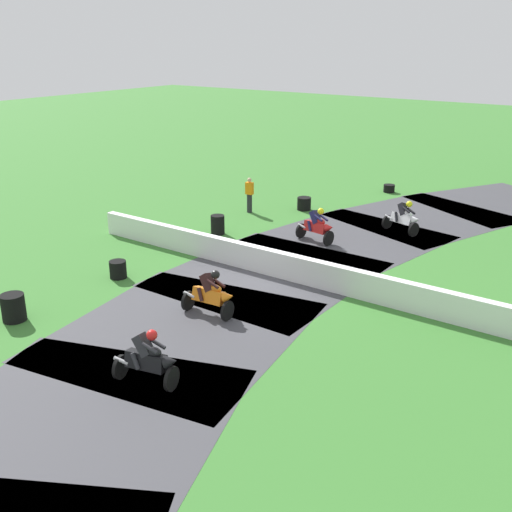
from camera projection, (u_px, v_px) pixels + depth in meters
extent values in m
plane|color=#38752D|center=(269.00, 274.00, 21.14)|extent=(120.00, 120.00, 0.00)
cube|color=#3D3D42|center=(498.00, 203.00, 30.05)|extent=(8.82, 9.14, 0.01)
cube|color=#3D3D42|center=(423.00, 217.00, 27.70)|extent=(8.18, 8.68, 0.01)
cube|color=#3D3D42|center=(348.00, 239.00, 24.70)|extent=(7.31, 7.98, 0.01)
cube|color=#3D3D42|center=(269.00, 274.00, 21.14)|extent=(6.23, 7.05, 0.01)
cube|color=#3D3D42|center=(180.00, 330.00, 17.11)|extent=(7.23, 7.91, 0.01)
cube|color=#3D3D42|center=(67.00, 432.00, 12.73)|extent=(8.12, 8.63, 0.01)
cube|color=white|center=(398.00, 294.00, 18.40)|extent=(25.41, 0.46, 0.90)
cylinder|color=black|center=(414.00, 230.00, 24.96)|extent=(0.30, 0.75, 0.76)
cylinder|color=black|center=(387.00, 222.00, 26.00)|extent=(0.30, 0.75, 0.76)
cube|color=silver|center=(402.00, 219.00, 25.44)|extent=(1.07, 0.66, 0.47)
ellipsoid|color=silver|center=(407.00, 214.00, 25.27)|extent=(0.52, 0.45, 0.32)
cone|color=silver|center=(416.00, 220.00, 24.92)|extent=(0.44, 0.46, 0.48)
cylinder|color=#B2B2B7|center=(389.00, 217.00, 25.82)|extent=(0.42, 0.24, 0.18)
cube|color=black|center=(403.00, 210.00, 25.44)|extent=(0.53, 0.50, 0.63)
sphere|color=yellow|center=(409.00, 204.00, 25.24)|extent=(0.26, 0.26, 0.26)
cylinder|color=black|center=(411.00, 211.00, 25.35)|extent=(0.43, 0.26, 0.24)
cylinder|color=black|center=(406.00, 210.00, 25.11)|extent=(0.43, 0.26, 0.24)
cylinder|color=black|center=(401.00, 218.00, 25.69)|extent=(0.26, 0.27, 0.42)
cylinder|color=black|center=(396.00, 217.00, 25.45)|extent=(0.26, 0.27, 0.42)
cylinder|color=black|center=(329.00, 238.00, 23.89)|extent=(0.19, 0.70, 0.69)
cylinder|color=black|center=(301.00, 231.00, 24.81)|extent=(0.19, 0.70, 0.69)
cube|color=red|center=(316.00, 227.00, 24.29)|extent=(1.04, 0.49, 0.44)
ellipsoid|color=red|center=(320.00, 222.00, 24.11)|extent=(0.48, 0.38, 0.28)
cone|color=red|center=(330.00, 228.00, 23.82)|extent=(0.43, 0.40, 0.45)
cylinder|color=#B2B2B7|center=(302.00, 226.00, 24.61)|extent=(0.42, 0.17, 0.17)
cube|color=#1E1E4C|center=(315.00, 217.00, 24.26)|extent=(0.53, 0.42, 0.61)
sphere|color=yellow|center=(321.00, 211.00, 24.05)|extent=(0.26, 0.26, 0.26)
cylinder|color=#1E1E4C|center=(324.00, 218.00, 24.20)|extent=(0.43, 0.18, 0.24)
cylinder|color=#1E1E4C|center=(318.00, 218.00, 23.94)|extent=(0.43, 0.18, 0.24)
cylinder|color=#1E1E4C|center=(315.00, 225.00, 24.53)|extent=(0.27, 0.20, 0.42)
cylinder|color=#1E1E4C|center=(309.00, 226.00, 24.27)|extent=(0.27, 0.20, 0.42)
cylinder|color=black|center=(227.00, 311.00, 17.64)|extent=(0.15, 0.74, 0.74)
cylinder|color=black|center=(188.00, 301.00, 18.31)|extent=(0.15, 0.74, 0.74)
cube|color=orange|center=(209.00, 296.00, 17.94)|extent=(1.03, 0.46, 0.46)
ellipsoid|color=orange|center=(215.00, 288.00, 17.82)|extent=(0.47, 0.37, 0.30)
cone|color=orange|center=(229.00, 297.00, 17.60)|extent=(0.42, 0.43, 0.47)
cylinder|color=#B2B2B7|center=(189.00, 295.00, 18.13)|extent=(0.41, 0.13, 0.18)
cube|color=#331919|center=(208.00, 283.00, 17.93)|extent=(0.52, 0.43, 0.62)
sphere|color=black|center=(215.00, 275.00, 17.79)|extent=(0.26, 0.26, 0.26)
cylinder|color=#331919|center=(219.00, 283.00, 17.95)|extent=(0.43, 0.12, 0.24)
cylinder|color=#331919|center=(213.00, 284.00, 17.64)|extent=(0.43, 0.12, 0.24)
cylinder|color=#331919|center=(207.00, 293.00, 18.18)|extent=(0.28, 0.21, 0.42)
cylinder|color=#331919|center=(200.00, 294.00, 17.87)|extent=(0.28, 0.21, 0.42)
cylinder|color=black|center=(172.00, 379.00, 14.15)|extent=(0.24, 0.69, 0.69)
cylinder|color=black|center=(121.00, 367.00, 14.66)|extent=(0.24, 0.69, 0.69)
cube|color=black|center=(146.00, 361.00, 14.35)|extent=(1.05, 0.55, 0.44)
ellipsoid|color=black|center=(153.00, 352.00, 14.23)|extent=(0.50, 0.40, 0.28)
cone|color=black|center=(171.00, 362.00, 14.08)|extent=(0.46, 0.41, 0.45)
cylinder|color=#B2B2B7|center=(121.00, 361.00, 14.47)|extent=(0.42, 0.18, 0.17)
cube|color=#28282D|center=(143.00, 345.00, 14.30)|extent=(0.56, 0.35, 0.60)
sphere|color=red|center=(152.00, 335.00, 14.16)|extent=(0.26, 0.26, 0.26)
cylinder|color=#28282D|center=(158.00, 344.00, 14.36)|extent=(0.44, 0.17, 0.24)
cylinder|color=#28282D|center=(150.00, 348.00, 14.03)|extent=(0.44, 0.17, 0.24)
cylinder|color=#28282D|center=(144.00, 356.00, 14.57)|extent=(0.30, 0.15, 0.42)
cylinder|color=#28282D|center=(135.00, 361.00, 14.24)|extent=(0.30, 0.15, 0.42)
cylinder|color=black|center=(389.00, 190.00, 32.05)|extent=(0.58, 0.58, 0.20)
cylinder|color=black|center=(389.00, 187.00, 31.98)|extent=(0.58, 0.58, 0.20)
cylinder|color=black|center=(304.00, 208.00, 28.83)|extent=(0.65, 0.65, 0.20)
cylinder|color=black|center=(304.00, 204.00, 28.76)|extent=(0.65, 0.65, 0.20)
cylinder|color=black|center=(304.00, 199.00, 28.69)|extent=(0.65, 0.65, 0.20)
cylinder|color=black|center=(218.00, 232.00, 25.34)|extent=(0.57, 0.57, 0.20)
cylinder|color=black|center=(218.00, 227.00, 25.27)|extent=(0.57, 0.57, 0.20)
cylinder|color=black|center=(218.00, 222.00, 25.20)|extent=(0.57, 0.57, 0.20)
cylinder|color=black|center=(218.00, 218.00, 25.13)|extent=(0.57, 0.57, 0.20)
cylinder|color=black|center=(118.00, 275.00, 20.80)|extent=(0.57, 0.57, 0.20)
cylinder|color=black|center=(118.00, 269.00, 20.73)|extent=(0.57, 0.57, 0.20)
cylinder|color=black|center=(118.00, 264.00, 20.66)|extent=(0.57, 0.57, 0.20)
cylinder|color=black|center=(15.00, 317.00, 17.70)|extent=(0.68, 0.68, 0.20)
cylinder|color=black|center=(14.00, 311.00, 17.63)|extent=(0.68, 0.68, 0.20)
cylinder|color=black|center=(13.00, 304.00, 17.57)|extent=(0.68, 0.68, 0.20)
cylinder|color=black|center=(12.00, 298.00, 17.50)|extent=(0.68, 0.68, 0.20)
cylinder|color=#232328|center=(249.00, 203.00, 28.32)|extent=(0.24, 0.24, 0.86)
cube|color=orange|center=(249.00, 188.00, 28.08)|extent=(0.34, 0.22, 0.56)
sphere|color=tan|center=(249.00, 180.00, 27.94)|extent=(0.20, 0.20, 0.20)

